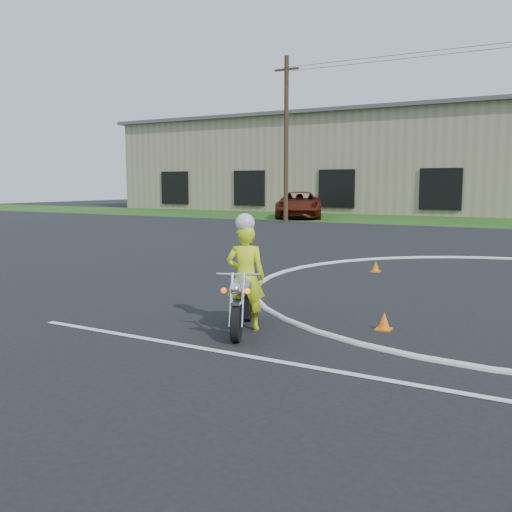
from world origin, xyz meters
The scene contains 4 objects.
primary_motorcycle centered at (-3.80, -2.84, 0.50)m, with size 0.95×1.85×1.03m.
rider_primary_grp centered at (-3.82, -2.71, 0.92)m, with size 0.75×0.63×1.92m.
pickup_grp centered at (-16.16, 25.40, 0.91)m, with size 5.39×7.23×1.82m.
warehouse centered at (-18.00, 39.99, 4.16)m, with size 41.00×17.00×8.30m.
Camera 1 is at (0.88, -10.62, 2.39)m, focal length 40.00 mm.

